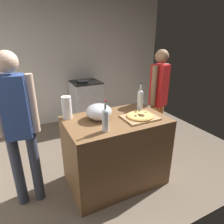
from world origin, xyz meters
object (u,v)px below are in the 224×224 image
Objects in this scene: stove at (87,103)px; person_in_stripes at (18,124)px; paper_towel_roll at (67,107)px; person_in_red at (158,97)px; wine_bottle_amber at (140,99)px; pizza at (140,116)px; wine_bottle_clear at (105,119)px; mixing_bowl at (99,112)px.

stove is 0.57× the size of person_in_stripes.
paper_towel_roll is 1.41m from person_in_red.
wine_bottle_amber is 0.37× the size of stove.
person_in_stripes reaches higher than pizza.
person_in_stripes is at bearing 169.34° from pizza.
wine_bottle_amber is at bearing 0.60° from person_in_stripes.
paper_towel_roll is at bearing 15.57° from person_in_stripes.
wine_bottle_clear is at bearing -24.85° from person_in_stripes.
person_in_red is (0.64, 0.46, 0.02)m from pizza.
stove is 1.74m from person_in_red.
wine_bottle_clear is 0.20× the size of person_in_stripes.
wine_bottle_amber is (0.93, -0.13, 0.01)m from paper_towel_roll.
wine_bottle_clear is 0.21× the size of person_in_red.
person_in_red reaches higher than paper_towel_roll.
pizza is 0.88× the size of wine_bottle_amber.
paper_towel_roll reaches higher than stove.
stove is at bearing 63.84° from paper_towel_roll.
stove is (0.48, 1.83, -0.52)m from mixing_bowl.
pizza is 0.19× the size of person_in_red.
pizza is 0.86m from paper_towel_roll.
wine_bottle_clear is at bearing -101.20° from mixing_bowl.
wine_bottle_amber is 0.52m from person_in_red.
person_in_red is (1.93, 0.21, -0.05)m from person_in_stripes.
stove is at bearing 75.30° from mixing_bowl.
wine_bottle_clear is (-0.50, -0.12, 0.11)m from pizza.
person_in_stripes reaches higher than wine_bottle_clear.
wine_bottle_clear is 2.28m from stove.
mixing_bowl is at bearing 78.80° from wine_bottle_clear.
pizza is at bearing -23.85° from mixing_bowl.
pizza is 0.93× the size of wine_bottle_clear.
person_in_red is (1.14, 0.58, -0.09)m from wine_bottle_clear.
person_in_stripes is (-1.33, -1.78, 0.52)m from stove.
mixing_bowl is 1.11m from person_in_red.
wine_bottle_amber reaches higher than stove.
paper_towel_roll is at bearing -177.27° from person_in_red.
wine_bottle_clear reaches higher than stove.
person_in_red is at bearing 35.62° from pizza.
wine_bottle_clear is at bearing -150.58° from wine_bottle_amber.
stove reaches higher than pizza.
mixing_bowl is at bearing 156.15° from pizza.
paper_towel_roll is 0.94m from wine_bottle_amber.
mixing_bowl is at bearing -166.31° from person_in_red.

